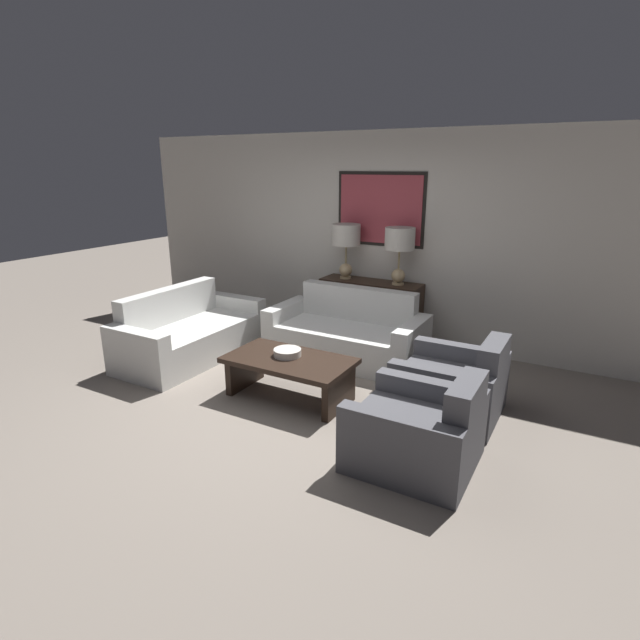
{
  "coord_description": "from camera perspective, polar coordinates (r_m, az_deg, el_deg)",
  "views": [
    {
      "loc": [
        2.52,
        -3.54,
        2.23
      ],
      "look_at": [
        -0.0,
        0.88,
        0.65
      ],
      "focal_mm": 28.0,
      "sensor_mm": 36.0,
      "label": 1
    }
  ],
  "objects": [
    {
      "name": "console_table",
      "position": [
        6.53,
        5.73,
        0.94
      ],
      "size": [
        1.31,
        0.4,
        0.81
      ],
      "color": "#332319",
      "rests_on": "ground_plane"
    },
    {
      "name": "back_wall",
      "position": [
        6.59,
        6.98,
        9.28
      ],
      "size": [
        7.57,
        0.12,
        2.65
      ],
      "color": "beige",
      "rests_on": "ground_plane"
    },
    {
      "name": "table_lamp_right",
      "position": [
        6.2,
        9.09,
        8.58
      ],
      "size": [
        0.37,
        0.37,
        0.7
      ],
      "color": "tan",
      "rests_on": "console_table"
    },
    {
      "name": "coffee_table",
      "position": [
        4.95,
        -3.52,
        -5.55
      ],
      "size": [
        1.24,
        0.7,
        0.42
      ],
      "color": "black",
      "rests_on": "ground_plane"
    },
    {
      "name": "armchair_near_camera",
      "position": [
        4.0,
        11.21,
        -12.54
      ],
      "size": [
        0.92,
        0.86,
        0.77
      ],
      "color": "#4C4C51",
      "rests_on": "ground_plane"
    },
    {
      "name": "couch_by_side",
      "position": [
        6.23,
        -14.68,
        -1.61
      ],
      "size": [
        0.87,
        1.84,
        0.81
      ],
      "color": "silver",
      "rests_on": "ground_plane"
    },
    {
      "name": "couch_by_back_wall",
      "position": [
        6.0,
        3.11,
        -1.8
      ],
      "size": [
        1.84,
        0.87,
        0.81
      ],
      "color": "silver",
      "rests_on": "ground_plane"
    },
    {
      "name": "ground_plane",
      "position": [
        4.88,
        -5.19,
        -10.0
      ],
      "size": [
        20.0,
        20.0,
        0.0
      ],
      "primitive_type": "plane",
      "color": "slate"
    },
    {
      "name": "decorative_bowl",
      "position": [
        4.96,
        -3.75,
        -3.72
      ],
      "size": [
        0.27,
        0.27,
        0.07
      ],
      "color": "beige",
      "rests_on": "coffee_table"
    },
    {
      "name": "armchair_near_back_wall",
      "position": [
        4.83,
        14.95,
        -7.37
      ],
      "size": [
        0.92,
        0.86,
        0.77
      ],
      "color": "#4C4C51",
      "rests_on": "ground_plane"
    },
    {
      "name": "table_lamp_left",
      "position": [
        6.49,
        3.01,
        9.15
      ],
      "size": [
        0.37,
        0.37,
        0.7
      ],
      "color": "tan",
      "rests_on": "console_table"
    }
  ]
}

